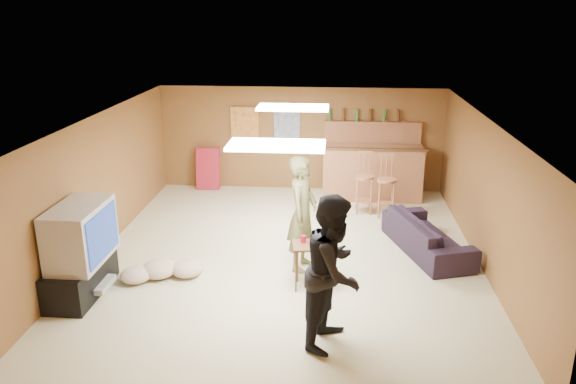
# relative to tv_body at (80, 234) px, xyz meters

# --- Properties ---
(ground) EXTENTS (7.00, 7.00, 0.00)m
(ground) POSITION_rel_tv_body_xyz_m (2.65, 1.50, -0.90)
(ground) COLOR beige
(ground) RESTS_ON ground
(ceiling) EXTENTS (6.00, 7.00, 0.02)m
(ceiling) POSITION_rel_tv_body_xyz_m (2.65, 1.50, 1.30)
(ceiling) COLOR silver
(ceiling) RESTS_ON ground
(wall_back) EXTENTS (6.00, 0.02, 2.20)m
(wall_back) POSITION_rel_tv_body_xyz_m (2.65, 5.00, 0.20)
(wall_back) COLOR brown
(wall_back) RESTS_ON ground
(wall_front) EXTENTS (6.00, 0.02, 2.20)m
(wall_front) POSITION_rel_tv_body_xyz_m (2.65, -2.00, 0.20)
(wall_front) COLOR brown
(wall_front) RESTS_ON ground
(wall_left) EXTENTS (0.02, 7.00, 2.20)m
(wall_left) POSITION_rel_tv_body_xyz_m (-0.35, 1.50, 0.20)
(wall_left) COLOR brown
(wall_left) RESTS_ON ground
(wall_right) EXTENTS (0.02, 7.00, 2.20)m
(wall_right) POSITION_rel_tv_body_xyz_m (5.65, 1.50, 0.20)
(wall_right) COLOR brown
(wall_right) RESTS_ON ground
(tv_stand) EXTENTS (0.55, 1.30, 0.50)m
(tv_stand) POSITION_rel_tv_body_xyz_m (-0.07, 0.00, -0.65)
(tv_stand) COLOR black
(tv_stand) RESTS_ON ground
(dvd_box) EXTENTS (0.35, 0.50, 0.08)m
(dvd_box) POSITION_rel_tv_body_xyz_m (0.15, 0.00, -0.75)
(dvd_box) COLOR #B2B2B7
(dvd_box) RESTS_ON tv_stand
(tv_body) EXTENTS (0.60, 1.10, 0.80)m
(tv_body) POSITION_rel_tv_body_xyz_m (0.00, 0.00, 0.00)
(tv_body) COLOR #B2B2B7
(tv_body) RESTS_ON tv_stand
(tv_screen) EXTENTS (0.02, 0.95, 0.65)m
(tv_screen) POSITION_rel_tv_body_xyz_m (0.31, 0.00, 0.00)
(tv_screen) COLOR navy
(tv_screen) RESTS_ON tv_body
(bar_counter) EXTENTS (2.00, 0.60, 1.10)m
(bar_counter) POSITION_rel_tv_body_xyz_m (4.15, 4.45, -0.35)
(bar_counter) COLOR #955636
(bar_counter) RESTS_ON ground
(bar_lip) EXTENTS (2.10, 0.12, 0.05)m
(bar_lip) POSITION_rel_tv_body_xyz_m (4.15, 4.20, 0.20)
(bar_lip) COLOR #442915
(bar_lip) RESTS_ON bar_counter
(bar_shelf) EXTENTS (2.00, 0.18, 0.05)m
(bar_shelf) POSITION_rel_tv_body_xyz_m (4.15, 4.90, 0.60)
(bar_shelf) COLOR #955636
(bar_shelf) RESTS_ON bar_backing
(bar_backing) EXTENTS (2.00, 0.14, 0.60)m
(bar_backing) POSITION_rel_tv_body_xyz_m (4.15, 4.92, 0.30)
(bar_backing) COLOR #955636
(bar_backing) RESTS_ON bar_counter
(poster_left) EXTENTS (0.60, 0.03, 0.85)m
(poster_left) POSITION_rel_tv_body_xyz_m (1.45, 4.96, 0.45)
(poster_left) COLOR #BF3F26
(poster_left) RESTS_ON wall_back
(poster_right) EXTENTS (0.55, 0.03, 0.80)m
(poster_right) POSITION_rel_tv_body_xyz_m (2.35, 4.96, 0.45)
(poster_right) COLOR #334C99
(poster_right) RESTS_ON wall_back
(folding_chair_stack) EXTENTS (0.50, 0.26, 0.91)m
(folding_chair_stack) POSITION_rel_tv_body_xyz_m (0.65, 4.80, -0.45)
(folding_chair_stack) COLOR #B42135
(folding_chair_stack) RESTS_ON ground
(ceiling_panel_front) EXTENTS (1.20, 0.60, 0.04)m
(ceiling_panel_front) POSITION_rel_tv_body_xyz_m (2.65, 0.00, 1.27)
(ceiling_panel_front) COLOR white
(ceiling_panel_front) RESTS_ON ceiling
(ceiling_panel_back) EXTENTS (1.20, 0.60, 0.04)m
(ceiling_panel_back) POSITION_rel_tv_body_xyz_m (2.65, 2.70, 1.27)
(ceiling_panel_back) COLOR white
(ceiling_panel_back) RESTS_ON ceiling
(person_olive) EXTENTS (0.57, 0.72, 1.75)m
(person_olive) POSITION_rel_tv_body_xyz_m (2.92, 1.08, -0.02)
(person_olive) COLOR #67673C
(person_olive) RESTS_ON ground
(person_black) EXTENTS (0.94, 1.07, 1.83)m
(person_black) POSITION_rel_tv_body_xyz_m (3.40, -0.85, 0.01)
(person_black) COLOR black
(person_black) RESTS_ON ground
(sofa) EXTENTS (1.34, 2.11, 0.57)m
(sofa) POSITION_rel_tv_body_xyz_m (4.90, 1.84, -0.61)
(sofa) COLOR black
(sofa) RESTS_ON ground
(tray_table) EXTENTS (0.56, 0.47, 0.66)m
(tray_table) POSITION_rel_tv_body_xyz_m (3.08, 0.45, -0.57)
(tray_table) COLOR #442915
(tray_table) RESTS_ON ground
(cup_red_near) EXTENTS (0.09, 0.09, 0.10)m
(cup_red_near) POSITION_rel_tv_body_xyz_m (2.96, 0.51, -0.19)
(cup_red_near) COLOR #A20A24
(cup_red_near) RESTS_ON tray_table
(cup_red_far) EXTENTS (0.09, 0.09, 0.10)m
(cup_red_far) POSITION_rel_tv_body_xyz_m (3.17, 0.35, -0.19)
(cup_red_far) COLOR #A20A24
(cup_red_far) RESTS_ON tray_table
(cup_blue) EXTENTS (0.11, 0.11, 0.11)m
(cup_blue) POSITION_rel_tv_body_xyz_m (3.20, 0.57, -0.18)
(cup_blue) COLOR #22169B
(cup_blue) RESTS_ON tray_table
(bar_stool_left) EXTENTS (0.45, 0.45, 1.29)m
(bar_stool_left) POSITION_rel_tv_body_xyz_m (3.95, 3.57, -0.26)
(bar_stool_left) COLOR #955636
(bar_stool_left) RESTS_ON ground
(bar_stool_right) EXTENTS (0.52, 0.52, 1.25)m
(bar_stool_right) POSITION_rel_tv_body_xyz_m (4.35, 3.39, -0.28)
(bar_stool_right) COLOR #955636
(bar_stool_right) RESTS_ON ground
(cushion_near_tv) EXTENTS (0.54, 0.54, 0.23)m
(cushion_near_tv) POSITION_rel_tv_body_xyz_m (0.83, 0.60, -0.78)
(cushion_near_tv) COLOR tan
(cushion_near_tv) RESTS_ON ground
(cushion_mid) EXTENTS (0.49, 0.49, 0.22)m
(cushion_mid) POSITION_rel_tv_body_xyz_m (1.24, 0.67, -0.79)
(cushion_mid) COLOR tan
(cushion_mid) RESTS_ON ground
(cushion_far) EXTENTS (0.52, 0.52, 0.21)m
(cushion_far) POSITION_rel_tv_body_xyz_m (0.55, 0.41, -0.80)
(cushion_far) COLOR tan
(cushion_far) RESTS_ON ground
(bottle_row) EXTENTS (1.48, 0.08, 0.26)m
(bottle_row) POSITION_rel_tv_body_xyz_m (3.95, 4.88, 0.75)
(bottle_row) COLOR #3F7233
(bottle_row) RESTS_ON bar_shelf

